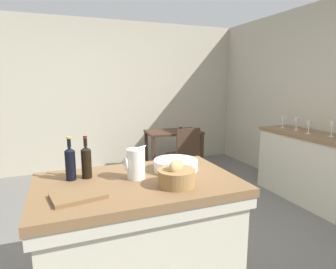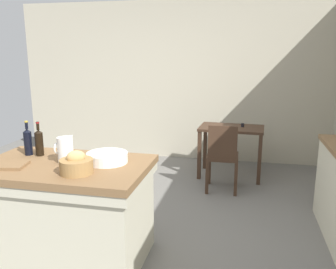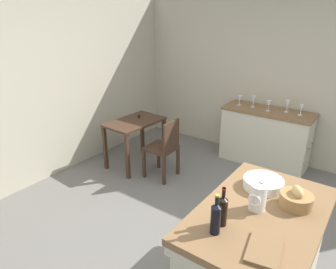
{
  "view_description": "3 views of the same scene",
  "coord_description": "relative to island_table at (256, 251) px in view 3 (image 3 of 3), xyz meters",
  "views": [
    {
      "loc": [
        -0.74,
        -2.55,
        1.56
      ],
      "look_at": [
        0.4,
        0.42,
        0.96
      ],
      "focal_mm": 30.21,
      "sensor_mm": 36.0,
      "label": 1
    },
    {
      "loc": [
        1.2,
        -3.25,
        1.77
      ],
      "look_at": [
        0.39,
        0.39,
        0.91
      ],
      "focal_mm": 37.76,
      "sensor_mm": 36.0,
      "label": 2
    },
    {
      "loc": [
        -2.3,
        -1.27,
        2.32
      ],
      "look_at": [
        0.33,
        0.63,
        1.01
      ],
      "focal_mm": 32.89,
      "sensor_mm": 36.0,
      "label": 3
    }
  ],
  "objects": [
    {
      "name": "wine_glass_middle",
      "position": [
        2.47,
        0.81,
        0.54
      ],
      "size": [
        0.07,
        0.07,
        0.16
      ],
      "color": "white",
      "rests_on": "side_cabinet"
    },
    {
      "name": "cutting_board",
      "position": [
        -0.41,
        -0.17,
        0.41
      ],
      "size": [
        0.34,
        0.26,
        0.02
      ],
      "primitive_type": "cube",
      "rotation": [
        0.0,
        0.0,
        0.19
      ],
      "color": "brown",
      "rests_on": "island_table"
    },
    {
      "name": "pitcher",
      "position": [
        -0.0,
        0.04,
        0.51
      ],
      "size": [
        0.17,
        0.13,
        0.26
      ],
      "color": "white",
      "rests_on": "island_table"
    },
    {
      "name": "wall_back",
      "position": [
        0.26,
        3.3,
        0.83
      ],
      "size": [
        5.32,
        0.12,
        2.6
      ],
      "primitive_type": "cube",
      "color": "#B2AA93",
      "rests_on": "ground"
    },
    {
      "name": "wall_right",
      "position": [
        2.86,
        0.7,
        0.83
      ],
      "size": [
        0.12,
        5.2,
        2.6
      ],
      "primitive_type": "cube",
      "color": "#B2AA93",
      "rests_on": "ground"
    },
    {
      "name": "wash_bowl",
      "position": [
        0.34,
        0.12,
        0.44
      ],
      "size": [
        0.35,
        0.35,
        0.08
      ],
      "primitive_type": "cylinder",
      "color": "white",
      "rests_on": "island_table"
    },
    {
      "name": "wooden_chair",
      "position": [
        1.2,
        1.84,
        0.02
      ],
      "size": [
        0.41,
        0.41,
        0.9
      ],
      "color": "#3D281C",
      "rests_on": "ground"
    },
    {
      "name": "wine_glass_right",
      "position": [
        2.53,
        1.07,
        0.55
      ],
      "size": [
        0.07,
        0.07,
        0.18
      ],
      "color": "white",
      "rests_on": "side_cabinet"
    },
    {
      "name": "side_cabinet",
      "position": [
        2.52,
        0.82,
        -0.02
      ],
      "size": [
        0.52,
        1.37,
        0.9
      ],
      "color": "brown",
      "rests_on": "ground"
    },
    {
      "name": "bread_basket",
      "position": [
        0.22,
        -0.19,
        0.46
      ],
      "size": [
        0.25,
        0.25,
        0.18
      ],
      "color": "olive",
      "rests_on": "island_table"
    },
    {
      "name": "wine_bottle_dark",
      "position": [
        -0.33,
        0.18,
        0.52
      ],
      "size": [
        0.07,
        0.07,
        0.31
      ],
      "color": "black",
      "rests_on": "island_table"
    },
    {
      "name": "wine_bottle_amber",
      "position": [
        -0.44,
        0.18,
        0.53
      ],
      "size": [
        0.07,
        0.07,
        0.31
      ],
      "color": "black",
      "rests_on": "island_table"
    },
    {
      "name": "island_table",
      "position": [
        0.0,
        0.0,
        0.0
      ],
      "size": [
        1.41,
        0.88,
        0.87
      ],
      "color": "brown",
      "rests_on": "ground"
    },
    {
      "name": "wine_glass_left",
      "position": [
        2.58,
        0.57,
        0.55
      ],
      "size": [
        0.07,
        0.07,
        0.18
      ],
      "color": "white",
      "rests_on": "side_cabinet"
    },
    {
      "name": "writing_desk",
      "position": [
        1.28,
        2.47,
        0.15
      ],
      "size": [
        0.93,
        0.61,
        0.79
      ],
      "color": "#3D281C",
      "rests_on": "ground"
    },
    {
      "name": "wine_glass_far_left",
      "position": [
        2.55,
        0.36,
        0.54
      ],
      "size": [
        0.07,
        0.07,
        0.16
      ],
      "color": "white",
      "rests_on": "side_cabinet"
    },
    {
      "name": "ground_plane",
      "position": [
        0.26,
        0.7,
        -0.47
      ],
      "size": [
        6.76,
        6.76,
        0.0
      ],
      "primitive_type": "plane",
      "color": "#66635E"
    },
    {
      "name": "wine_glass_far_right",
      "position": [
        2.5,
        1.29,
        0.54
      ],
      "size": [
        0.07,
        0.07,
        0.16
      ],
      "color": "white",
      "rests_on": "side_cabinet"
    }
  ]
}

